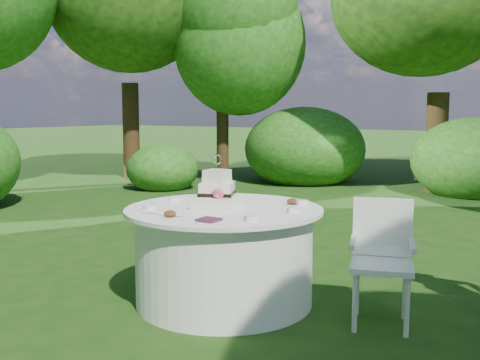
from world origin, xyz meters
name	(u,v)px	position (x,y,z in m)	size (l,w,h in m)	color
ground	(224,302)	(0.00, 0.00, 0.00)	(80.00, 80.00, 0.00)	#183A0F
napkins	(209,220)	(0.21, -0.50, 0.78)	(0.14, 0.14, 0.02)	#4B203A
feather_plume	(162,213)	(-0.24, -0.48, 0.78)	(0.48, 0.07, 0.01)	white
table	(224,255)	(0.00, 0.00, 0.39)	(1.56, 1.56, 0.77)	silver
cake	(217,194)	(-0.03, -0.05, 0.88)	(0.38, 0.38, 0.43)	white
chair	(382,252)	(1.20, 0.26, 0.52)	(0.54, 0.54, 0.89)	white
votives	(232,205)	(0.04, 0.05, 0.79)	(1.18, 0.97, 0.04)	white
petal_cups	(235,207)	(0.14, -0.05, 0.79)	(0.59, 1.05, 0.05)	#562D16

